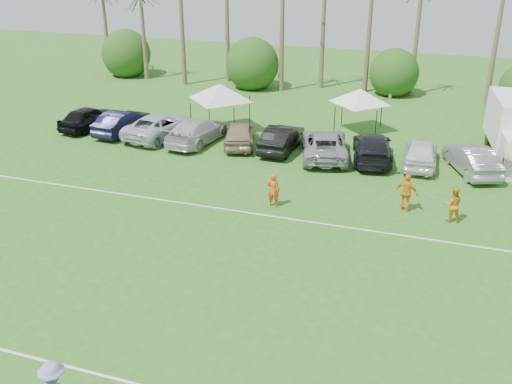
% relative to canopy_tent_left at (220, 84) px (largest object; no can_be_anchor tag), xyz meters
% --- Properties ---
extents(field_lines, '(80.00, 12.10, 0.01)m').
position_rel_canopy_tent_left_xyz_m(field_lines, '(4.06, -17.56, -3.26)').
color(field_lines, white).
rests_on(field_lines, ground).
extents(palm_tree_4, '(2.40, 2.40, 8.90)m').
position_rel_canopy_tent_left_xyz_m(palm_tree_4, '(0.06, 12.44, 4.21)').
color(palm_tree_4, brown).
rests_on(palm_tree_4, ground).
extents(palm_tree_8, '(2.40, 2.40, 8.90)m').
position_rel_canopy_tent_left_xyz_m(palm_tree_8, '(17.06, 12.44, 4.21)').
color(palm_tree_8, brown).
rests_on(palm_tree_8, ground).
extents(bush_tree_0, '(4.00, 4.00, 4.00)m').
position_rel_canopy_tent_left_xyz_m(bush_tree_0, '(-14.94, 13.44, -1.47)').
color(bush_tree_0, brown).
rests_on(bush_tree_0, ground).
extents(bush_tree_1, '(4.00, 4.00, 4.00)m').
position_rel_canopy_tent_left_xyz_m(bush_tree_1, '(-1.94, 13.44, -1.47)').
color(bush_tree_1, brown).
rests_on(bush_tree_1, ground).
extents(bush_tree_2, '(4.00, 4.00, 4.00)m').
position_rel_canopy_tent_left_xyz_m(bush_tree_2, '(10.06, 13.44, -1.47)').
color(bush_tree_2, brown).
rests_on(bush_tree_2, ground).
extents(sideline_player_a, '(0.63, 0.42, 1.71)m').
position_rel_canopy_tent_left_xyz_m(sideline_player_a, '(6.91, -10.42, -2.42)').
color(sideline_player_a, '#D75017').
rests_on(sideline_player_a, ground).
extents(sideline_player_b, '(0.93, 0.78, 1.70)m').
position_rel_canopy_tent_left_xyz_m(sideline_player_b, '(15.29, -9.35, -2.42)').
color(sideline_player_b, orange).
rests_on(sideline_player_b, ground).
extents(sideline_player_c, '(1.21, 0.79, 1.92)m').
position_rel_canopy_tent_left_xyz_m(sideline_player_c, '(13.14, -8.90, -2.31)').
color(sideline_player_c, orange).
rests_on(sideline_player_c, ground).
extents(canopy_tent_left, '(4.71, 4.71, 3.82)m').
position_rel_canopy_tent_left_xyz_m(canopy_tent_left, '(0.00, 0.00, 0.00)').
color(canopy_tent_left, black).
rests_on(canopy_tent_left, ground).
extents(canopy_tent_right, '(4.24, 4.24, 3.44)m').
position_rel_canopy_tent_left_xyz_m(canopy_tent_right, '(8.91, 2.89, -0.33)').
color(canopy_tent_right, black).
rests_on(canopy_tent_right, ground).
extents(parked_car_0, '(2.48, 4.86, 1.58)m').
position_rel_canopy_tent_left_xyz_m(parked_car_0, '(-8.90, -2.47, -2.48)').
color(parked_car_0, black).
rests_on(parked_car_0, ground).
extents(parked_car_1, '(2.09, 4.94, 1.58)m').
position_rel_canopy_tent_left_xyz_m(parked_car_1, '(-6.11, -2.63, -2.48)').
color(parked_car_1, black).
rests_on(parked_car_1, ground).
extents(parked_car_2, '(3.54, 6.06, 1.58)m').
position_rel_canopy_tent_left_xyz_m(parked_car_2, '(-3.33, -2.60, -2.48)').
color(parked_car_2, silver).
rests_on(parked_car_2, ground).
extents(parked_car_3, '(2.81, 5.67, 1.58)m').
position_rel_canopy_tent_left_xyz_m(parked_car_3, '(-0.54, -2.84, -2.48)').
color(parked_car_3, silver).
rests_on(parked_car_3, ground).
extents(parked_car_4, '(3.16, 5.00, 1.58)m').
position_rel_canopy_tent_left_xyz_m(parked_car_4, '(2.25, -2.45, -2.48)').
color(parked_car_4, gray).
rests_on(parked_car_4, ground).
extents(parked_car_5, '(1.79, 4.85, 1.58)m').
position_rel_canopy_tent_left_xyz_m(parked_car_5, '(5.03, -2.47, -2.48)').
color(parked_car_5, black).
rests_on(parked_car_5, ground).
extents(parked_car_6, '(3.96, 6.18, 1.58)m').
position_rel_canopy_tent_left_xyz_m(parked_car_6, '(7.82, -2.82, -2.48)').
color(parked_car_6, '#949599').
rests_on(parked_car_6, ground).
extents(parked_car_7, '(3.14, 5.76, 1.58)m').
position_rel_canopy_tent_left_xyz_m(parked_car_7, '(10.61, -2.42, -2.48)').
color(parked_car_7, black).
rests_on(parked_car_7, ground).
extents(parked_car_8, '(1.95, 4.68, 1.58)m').
position_rel_canopy_tent_left_xyz_m(parked_car_8, '(13.39, -2.46, -2.48)').
color(parked_car_8, white).
rests_on(parked_car_8, ground).
extents(parked_car_9, '(3.34, 5.09, 1.58)m').
position_rel_canopy_tent_left_xyz_m(parked_car_9, '(16.18, -2.65, -2.48)').
color(parked_car_9, gray).
rests_on(parked_car_9, ground).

